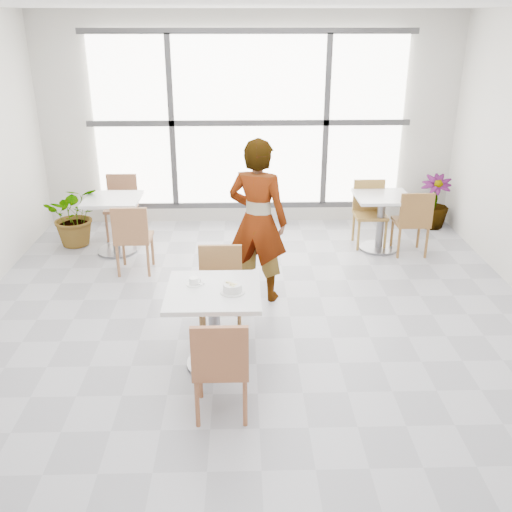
{
  "coord_description": "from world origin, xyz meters",
  "views": [
    {
      "loc": [
        -0.12,
        -4.8,
        2.89
      ],
      "look_at": [
        0.0,
        -0.3,
        1.0
      ],
      "focal_mm": 40.01,
      "sensor_mm": 36.0,
      "label": 1
    }
  ],
  "objects_px": {
    "chair_near": "(221,363)",
    "bg_chair_left_far": "(122,202)",
    "bg_chair_right_far": "(369,208)",
    "bg_table_right": "(381,215)",
    "chair_far": "(220,285)",
    "bg_chair_left_near": "(132,235)",
    "coffee_cup": "(194,282)",
    "person": "(258,221)",
    "bg_table_left": "(114,217)",
    "oatmeal_bowl": "(232,288)",
    "main_table": "(214,313)",
    "bg_chair_right_near": "(413,219)",
    "plant_right": "(434,202)",
    "plant_left": "(75,215)"
  },
  "relations": [
    {
      "from": "main_table",
      "to": "oatmeal_bowl",
      "type": "xyz_separation_m",
      "value": [
        0.16,
        -0.06,
        0.27
      ]
    },
    {
      "from": "bg_chair_left_far",
      "to": "bg_table_right",
      "type": "bearing_deg",
      "value": -9.85
    },
    {
      "from": "chair_near",
      "to": "bg_chair_left_far",
      "type": "height_order",
      "value": "same"
    },
    {
      "from": "bg_chair_left_near",
      "to": "bg_table_right",
      "type": "bearing_deg",
      "value": -167.19
    },
    {
      "from": "main_table",
      "to": "person",
      "type": "distance_m",
      "value": 1.47
    },
    {
      "from": "chair_far",
      "to": "bg_chair_left_near",
      "type": "bearing_deg",
      "value": 127.86
    },
    {
      "from": "bg_chair_left_far",
      "to": "bg_table_left",
      "type": "bearing_deg",
      "value": -88.23
    },
    {
      "from": "person",
      "to": "bg_chair_left_near",
      "type": "bearing_deg",
      "value": -2.73
    },
    {
      "from": "main_table",
      "to": "oatmeal_bowl",
      "type": "distance_m",
      "value": 0.32
    },
    {
      "from": "chair_far",
      "to": "bg_chair_right_near",
      "type": "relative_size",
      "value": 1.0
    },
    {
      "from": "chair_far",
      "to": "oatmeal_bowl",
      "type": "height_order",
      "value": "chair_far"
    },
    {
      "from": "bg_chair_right_near",
      "to": "chair_far",
      "type": "bearing_deg",
      "value": 38.11
    },
    {
      "from": "person",
      "to": "bg_chair_right_far",
      "type": "bearing_deg",
      "value": -113.25
    },
    {
      "from": "bg_chair_left_far",
      "to": "plant_left",
      "type": "xyz_separation_m",
      "value": [
        -0.57,
        -0.33,
        -0.08
      ]
    },
    {
      "from": "main_table",
      "to": "plant_right",
      "type": "relative_size",
      "value": 1.02
    },
    {
      "from": "chair_near",
      "to": "person",
      "type": "relative_size",
      "value": 0.49
    },
    {
      "from": "chair_near",
      "to": "bg_chair_right_far",
      "type": "bearing_deg",
      "value": -117.24
    },
    {
      "from": "person",
      "to": "bg_chair_right_far",
      "type": "relative_size",
      "value": 2.04
    },
    {
      "from": "main_table",
      "to": "coffee_cup",
      "type": "distance_m",
      "value": 0.32
    },
    {
      "from": "main_table",
      "to": "bg_chair_left_far",
      "type": "relative_size",
      "value": 0.92
    },
    {
      "from": "oatmeal_bowl",
      "to": "bg_chair_right_far",
      "type": "xyz_separation_m",
      "value": [
        1.81,
        3.01,
        -0.29
      ]
    },
    {
      "from": "main_table",
      "to": "chair_near",
      "type": "bearing_deg",
      "value": -83.88
    },
    {
      "from": "chair_near",
      "to": "bg_chair_right_far",
      "type": "relative_size",
      "value": 1.0
    },
    {
      "from": "bg_table_right",
      "to": "oatmeal_bowl",
      "type": "bearing_deg",
      "value": -124.6
    },
    {
      "from": "bg_chair_right_near",
      "to": "plant_right",
      "type": "height_order",
      "value": "bg_chair_right_near"
    },
    {
      "from": "chair_far",
      "to": "bg_table_left",
      "type": "xyz_separation_m",
      "value": [
        -1.45,
        2.1,
        -0.01
      ]
    },
    {
      "from": "chair_far",
      "to": "plant_right",
      "type": "distance_m",
      "value": 4.24
    },
    {
      "from": "chair_near",
      "to": "plant_right",
      "type": "bearing_deg",
      "value": -124.74
    },
    {
      "from": "chair_far",
      "to": "bg_table_right",
      "type": "relative_size",
      "value": 1.16
    },
    {
      "from": "chair_near",
      "to": "plant_right",
      "type": "xyz_separation_m",
      "value": [
        2.99,
        4.31,
        -0.11
      ]
    },
    {
      "from": "oatmeal_bowl",
      "to": "bg_chair_left_far",
      "type": "height_order",
      "value": "bg_chair_left_far"
    },
    {
      "from": "coffee_cup",
      "to": "person",
      "type": "relative_size",
      "value": 0.09
    },
    {
      "from": "plant_right",
      "to": "chair_near",
      "type": "bearing_deg",
      "value": -124.74
    },
    {
      "from": "plant_left",
      "to": "plant_right",
      "type": "bearing_deg",
      "value": 6.33
    },
    {
      "from": "bg_table_right",
      "to": "plant_left",
      "type": "relative_size",
      "value": 0.89
    },
    {
      "from": "chair_far",
      "to": "person",
      "type": "height_order",
      "value": "person"
    },
    {
      "from": "person",
      "to": "bg_table_right",
      "type": "distance_m",
      "value": 2.19
    },
    {
      "from": "bg_chair_right_near",
      "to": "main_table",
      "type": "bearing_deg",
      "value": 45.66
    },
    {
      "from": "bg_table_right",
      "to": "bg_chair_left_far",
      "type": "xyz_separation_m",
      "value": [
        -3.52,
        0.61,
        0.01
      ]
    },
    {
      "from": "plant_right",
      "to": "person",
      "type": "bearing_deg",
      "value": -140.14
    },
    {
      "from": "chair_near",
      "to": "plant_left",
      "type": "xyz_separation_m",
      "value": [
        -2.08,
        3.75,
        -0.08
      ]
    },
    {
      "from": "coffee_cup",
      "to": "chair_far",
      "type": "bearing_deg",
      "value": 68.13
    },
    {
      "from": "main_table",
      "to": "bg_table_left",
      "type": "bearing_deg",
      "value": 117.5
    },
    {
      "from": "bg_table_right",
      "to": "bg_chair_right_far",
      "type": "bearing_deg",
      "value": 116.28
    },
    {
      "from": "bg_chair_left_far",
      "to": "main_table",
      "type": "bearing_deg",
      "value": -66.79
    },
    {
      "from": "bg_chair_left_near",
      "to": "bg_chair_right_near",
      "type": "height_order",
      "value": "same"
    },
    {
      "from": "main_table",
      "to": "bg_table_left",
      "type": "distance_m",
      "value": 3.06
    },
    {
      "from": "bg_table_right",
      "to": "chair_near",
      "type": "bearing_deg",
      "value": -120.1
    },
    {
      "from": "oatmeal_bowl",
      "to": "bg_table_left",
      "type": "distance_m",
      "value": 3.2
    },
    {
      "from": "chair_near",
      "to": "bg_chair_right_far",
      "type": "distance_m",
      "value": 4.15
    }
  ]
}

